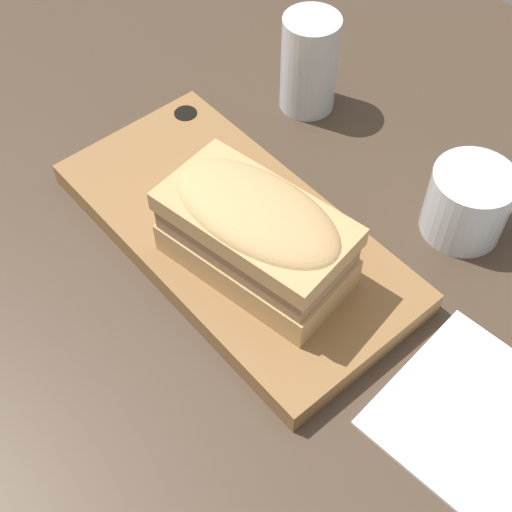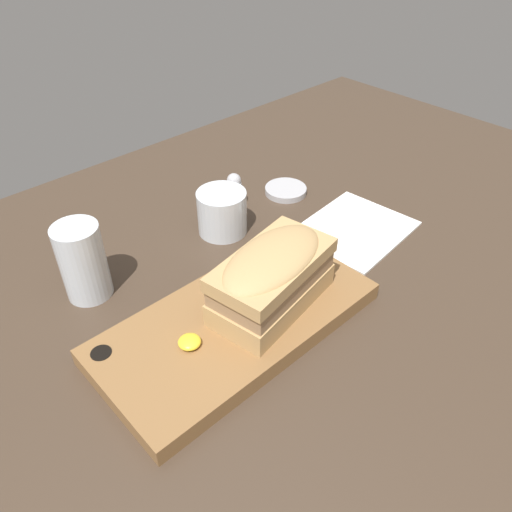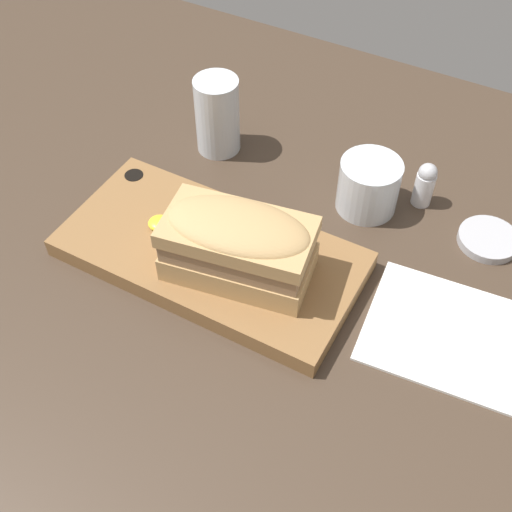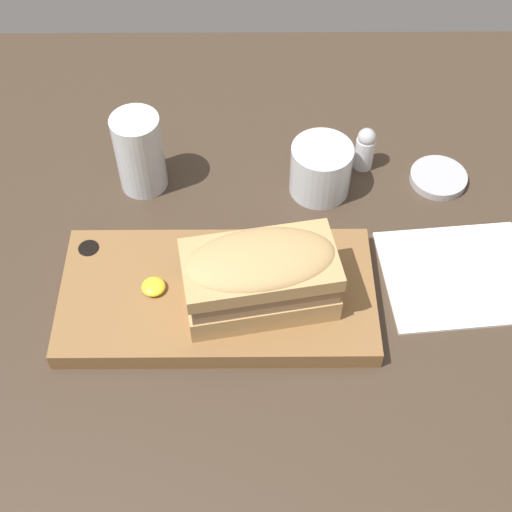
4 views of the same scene
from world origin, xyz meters
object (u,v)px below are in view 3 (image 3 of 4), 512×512
at_px(serving_board, 209,255).
at_px(sandwich, 238,243).
at_px(condiment_dish, 488,239).
at_px(wine_glass, 368,187).
at_px(napkin, 447,333).
at_px(water_glass, 218,120).
at_px(salt_shaker, 425,184).

bearing_deg(serving_board, sandwich, -13.32).
xyz_separation_m(serving_board, condiment_dish, (0.31, 0.21, -0.01)).
distance_m(serving_board, wine_glass, 0.24).
xyz_separation_m(sandwich, napkin, (0.25, 0.05, -0.07)).
height_order(serving_board, water_glass, water_glass).
distance_m(water_glass, condiment_dish, 0.42).
bearing_deg(napkin, sandwich, -168.49).
height_order(sandwich, condiment_dish, sandwich).
bearing_deg(wine_glass, serving_board, -125.27).
height_order(serving_board, salt_shaker, salt_shaker).
bearing_deg(sandwich, serving_board, 166.68).
relative_size(sandwich, condiment_dish, 2.36).
xyz_separation_m(salt_shaker, condiment_dish, (0.10, -0.03, -0.03)).
distance_m(salt_shaker, condiment_dish, 0.11).
xyz_separation_m(napkin, salt_shaker, (-0.10, 0.20, 0.03)).
bearing_deg(salt_shaker, condiment_dish, -16.35).
xyz_separation_m(wine_glass, napkin, (0.17, -0.15, -0.03)).
bearing_deg(condiment_dish, napkin, -90.50).
height_order(water_glass, wine_glass, water_glass).
relative_size(serving_board, sandwich, 2.03).
bearing_deg(condiment_dish, water_glass, -179.76).
xyz_separation_m(wine_glass, condiment_dish, (0.17, 0.01, -0.03)).
height_order(serving_board, napkin, serving_board).
distance_m(serving_board, condiment_dish, 0.37).
relative_size(sandwich, wine_glass, 2.24).
relative_size(serving_board, napkin, 1.89).
relative_size(serving_board, wine_glass, 4.56).
distance_m(wine_glass, salt_shaker, 0.08).
bearing_deg(serving_board, wine_glass, 54.73).
bearing_deg(sandwich, condiment_dish, 40.80).
bearing_deg(salt_shaker, napkin, -62.70).
bearing_deg(salt_shaker, wine_glass, -146.14).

